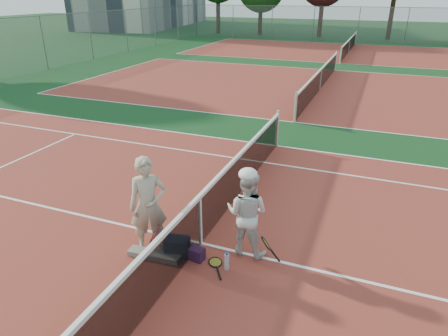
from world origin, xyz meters
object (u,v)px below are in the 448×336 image
at_px(sports_bag_purple, 196,254).
at_px(water_bottle, 227,262).
at_px(player_b, 247,213).
at_px(sports_bag_navy, 177,246).
at_px(racket_red, 156,240).
at_px(player_a, 148,205).
at_px(racket_black_held, 266,250).
at_px(net_main, 200,220).
at_px(racket_spare, 215,262).

bearing_deg(sports_bag_purple, water_bottle, -5.68).
bearing_deg(player_b, sports_bag_navy, 28.77).
relative_size(racket_red, sports_bag_purple, 1.96).
distance_m(player_a, racket_black_held, 2.17).
bearing_deg(player_b, sports_bag_purple, 39.49).
bearing_deg(racket_red, sports_bag_navy, -12.80).
bearing_deg(player_b, net_main, 8.29).
distance_m(racket_black_held, racket_spare, 0.89).
height_order(player_a, sports_bag_navy, player_a).
distance_m(racket_red, water_bottle, 1.34).
bearing_deg(player_a, racket_red, -62.28).
bearing_deg(sports_bag_purple, net_main, 104.86).
bearing_deg(net_main, racket_spare, -42.75).
bearing_deg(net_main, racket_red, -138.55).
relative_size(racket_black_held, sports_bag_purple, 1.85).
height_order(racket_red, water_bottle, racket_red).
bearing_deg(racket_black_held, player_b, -54.11).
bearing_deg(net_main, sports_bag_navy, -118.40).
bearing_deg(player_a, racket_black_held, -25.86).
height_order(racket_black_held, sports_bag_navy, racket_black_held).
bearing_deg(racket_spare, water_bottle, -142.64).
distance_m(net_main, racket_spare, 0.82).
distance_m(sports_bag_navy, water_bottle, 0.97).
height_order(player_b, sports_bag_purple, player_b).
bearing_deg(racket_black_held, player_a, -18.37).
bearing_deg(player_a, player_b, -16.80).
bearing_deg(player_b, water_bottle, 79.82).
relative_size(player_b, racket_red, 2.86).
distance_m(racket_black_held, water_bottle, 0.69).
height_order(racket_red, racket_black_held, racket_red).
relative_size(racket_red, water_bottle, 1.83).
xyz_separation_m(player_a, racket_red, (0.15, -0.08, -0.62)).
distance_m(player_a, player_b, 1.72).
bearing_deg(water_bottle, racket_spare, 160.92).
bearing_deg(sports_bag_navy, racket_spare, 1.14).
bearing_deg(racket_spare, sports_bag_navy, 57.59).
bearing_deg(racket_black_held, racket_spare, -6.20).
xyz_separation_m(player_a, racket_spare, (1.25, 0.02, -0.88)).
xyz_separation_m(net_main, player_b, (0.86, 0.08, 0.28)).
height_order(racket_spare, water_bottle, water_bottle).
xyz_separation_m(player_a, sports_bag_purple, (0.89, 0.00, -0.78)).
xyz_separation_m(net_main, sports_bag_purple, (0.12, -0.46, -0.40)).
relative_size(racket_black_held, sports_bag_navy, 1.24).
distance_m(player_b, water_bottle, 0.89).
xyz_separation_m(player_a, player_b, (1.63, 0.55, -0.11)).
height_order(sports_bag_navy, sports_bag_purple, sports_bag_navy).
relative_size(player_b, racket_black_held, 3.03).
relative_size(player_a, player_b, 1.14).
bearing_deg(racket_spare, player_b, -69.78).
bearing_deg(water_bottle, racket_red, -179.16).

